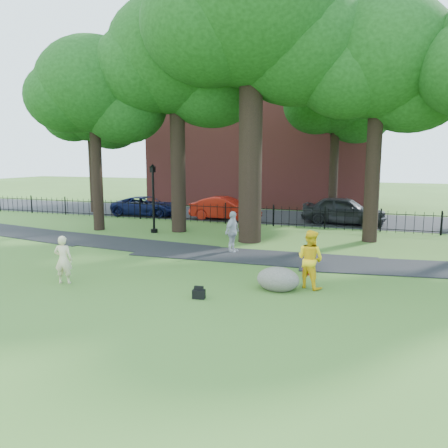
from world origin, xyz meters
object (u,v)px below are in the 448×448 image
at_px(woman, 63,260).
at_px(big_tree, 255,22).
at_px(red_sedan, 225,208).
at_px(lamppost, 153,199).
at_px(man, 310,259).
at_px(boulder, 278,278).

bearing_deg(woman, big_tree, -130.86).
bearing_deg(big_tree, red_sedan, 119.81).
xyz_separation_m(big_tree, lamppost, (-5.75, 0.61, -8.33)).
bearing_deg(man, big_tree, -33.33).
height_order(man, red_sedan, man).
height_order(lamppost, red_sedan, lamppost).
height_order(woman, red_sedan, woman).
bearing_deg(lamppost, big_tree, 4.65).
relative_size(lamppost, red_sedan, 0.81).
bearing_deg(man, boulder, 58.69).
height_order(big_tree, red_sedan, big_tree).
distance_m(man, lamppost, 12.02).
bearing_deg(lamppost, man, -26.81).
xyz_separation_m(boulder, red_sedan, (-6.53, 13.64, 0.36)).
height_order(big_tree, man, big_tree).
relative_size(big_tree, woman, 9.04).
bearing_deg(big_tree, woman, -113.52).
relative_size(man, red_sedan, 0.41).
distance_m(lamppost, red_sedan, 6.25).
bearing_deg(red_sedan, lamppost, 160.86).
xyz_separation_m(big_tree, woman, (-3.88, -8.91, -9.35)).
bearing_deg(man, lamppost, -10.17).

